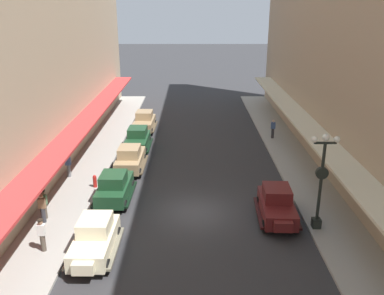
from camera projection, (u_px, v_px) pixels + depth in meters
The scene contains 16 objects.
ground_plane at pixel (193, 212), 23.61m from camera, with size 200.00×200.00×0.00m, color #2D2D30.
sidewalk_left at pixel (61, 211), 23.55m from camera, with size 3.00×60.00×0.15m, color #99968E.
sidewalk_right at pixel (323, 210), 23.62m from camera, with size 3.00×60.00×0.15m, color #99968E.
parked_car_0 at pixel (142, 121), 38.11m from camera, with size 2.23×4.29×1.84m.
parked_car_1 at pixel (275, 204), 22.54m from camera, with size 2.29×4.31×1.84m.
parked_car_2 at pixel (135, 139), 33.13m from camera, with size 2.18×4.27×1.84m.
parked_car_3 at pixel (93, 238), 19.28m from camera, with size 2.18×4.27×1.84m.
parked_car_4 at pixel (128, 158), 29.14m from camera, with size 2.19×4.28×1.84m.
parked_car_5 at pixel (113, 186), 24.65m from camera, with size 2.20×4.28×1.84m.
lamp_post_with_clock at pixel (319, 178), 20.82m from camera, with size 1.42×0.44×5.16m.
fire_hydrant at pixel (93, 181), 26.29m from camera, with size 0.24×0.24×0.82m.
pedestrian_0 at pixel (40, 208), 21.92m from camera, with size 0.36×0.24×1.64m.
pedestrian_1 at pixel (271, 129), 35.75m from camera, with size 0.36×0.24×1.64m.
pedestrian_2 at pixel (40, 235), 19.37m from camera, with size 0.36×0.28×1.67m.
pedestrian_3 at pixel (66, 165), 27.71m from camera, with size 0.36×0.24×1.64m.
pedestrian_4 at pixel (42, 204), 22.31m from camera, with size 0.36×0.28×1.67m.
Camera 1 is at (-0.13, -21.02, 11.36)m, focal length 38.58 mm.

